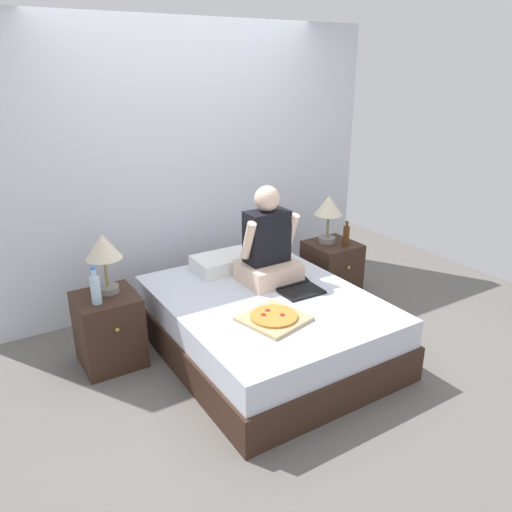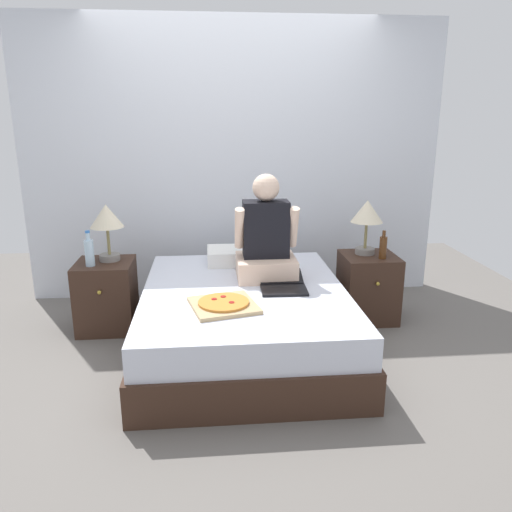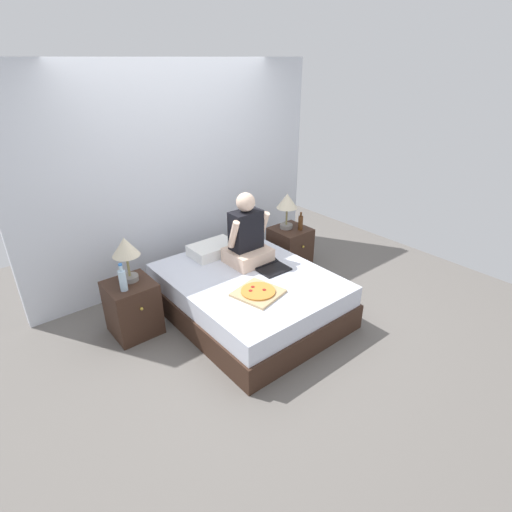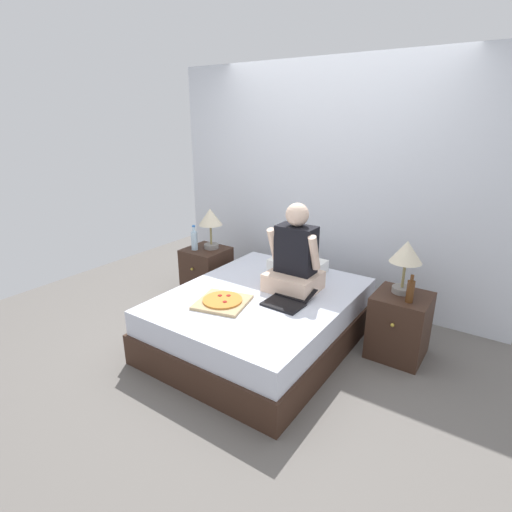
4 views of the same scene
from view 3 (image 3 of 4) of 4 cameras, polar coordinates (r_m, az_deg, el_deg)
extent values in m
plane|color=#66605B|center=(4.38, -1.03, -8.23)|extent=(5.78, 5.78, 0.00)
cube|color=silver|center=(4.84, -10.88, 11.16)|extent=(3.78, 0.12, 2.50)
cube|color=#382319|center=(4.30, -1.05, -6.76)|extent=(1.47, 1.85, 0.27)
cube|color=silver|center=(4.17, -1.07, -4.02)|extent=(1.43, 1.80, 0.21)
cube|color=#382319|center=(4.15, -17.20, -7.09)|extent=(0.44, 0.44, 0.56)
sphere|color=gold|center=(3.91, -16.02, -7.26)|extent=(0.03, 0.03, 0.03)
cylinder|color=gray|center=(4.05, -17.54, -3.01)|extent=(0.16, 0.16, 0.05)
cylinder|color=olive|center=(3.99, -17.80, -1.32)|extent=(0.02, 0.02, 0.22)
cone|color=beige|center=(3.91, -18.20, 1.28)|extent=(0.26, 0.26, 0.18)
cylinder|color=silver|center=(3.87, -18.48, -3.36)|extent=(0.07, 0.07, 0.20)
cylinder|color=silver|center=(3.80, -18.76, -1.66)|extent=(0.03, 0.03, 0.06)
cylinder|color=blue|center=(3.79, -18.84, -1.17)|extent=(0.04, 0.04, 0.02)
cube|color=#382319|center=(5.18, 4.85, 1.08)|extent=(0.44, 0.44, 0.56)
sphere|color=gold|center=(4.98, 6.77, 1.33)|extent=(0.03, 0.03, 0.03)
cylinder|color=gray|center=(5.07, 4.34, 4.27)|extent=(0.16, 0.16, 0.05)
cylinder|color=olive|center=(5.02, 4.39, 5.70)|extent=(0.02, 0.02, 0.22)
cone|color=beige|center=(4.95, 4.47, 7.86)|extent=(0.26, 0.26, 0.18)
cylinder|color=#512D14|center=(5.01, 6.38, 4.71)|extent=(0.06, 0.06, 0.18)
cylinder|color=#512D14|center=(4.97, 6.45, 5.94)|extent=(0.03, 0.03, 0.05)
cube|color=white|center=(4.56, -6.20, 0.98)|extent=(0.52, 0.34, 0.12)
cube|color=beige|center=(4.35, -1.16, 0.10)|extent=(0.44, 0.40, 0.16)
cube|color=black|center=(4.25, -1.45, 3.74)|extent=(0.34, 0.20, 0.42)
sphere|color=beige|center=(4.14, -1.50, 7.70)|extent=(0.20, 0.20, 0.20)
cylinder|color=beige|center=(4.09, -3.22, 3.11)|extent=(0.07, 0.18, 0.32)
cylinder|color=beige|center=(4.32, 1.05, 4.45)|extent=(0.07, 0.18, 0.32)
cube|color=black|center=(4.21, 2.61, -1.96)|extent=(0.33, 0.23, 0.02)
cube|color=black|center=(4.34, 0.87, -0.52)|extent=(0.32, 0.21, 0.06)
cube|color=tan|center=(3.80, 0.31, -5.30)|extent=(0.48, 0.48, 0.02)
cylinder|color=#CC7F33|center=(3.79, 0.31, -5.04)|extent=(0.33, 0.33, 0.02)
cylinder|color=maroon|center=(3.78, -0.78, -4.96)|extent=(0.04, 0.04, 0.00)
cylinder|color=maroon|center=(3.79, 1.18, -4.84)|extent=(0.04, 0.04, 0.00)
cylinder|color=maroon|center=(3.84, -0.46, -4.43)|extent=(0.04, 0.04, 0.00)
camera|label=1|loc=(0.50, 41.04, -28.08)|focal=35.00mm
camera|label=2|loc=(2.22, 58.74, -8.94)|focal=35.00mm
camera|label=4|loc=(4.02, 48.43, 10.07)|focal=28.00mm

